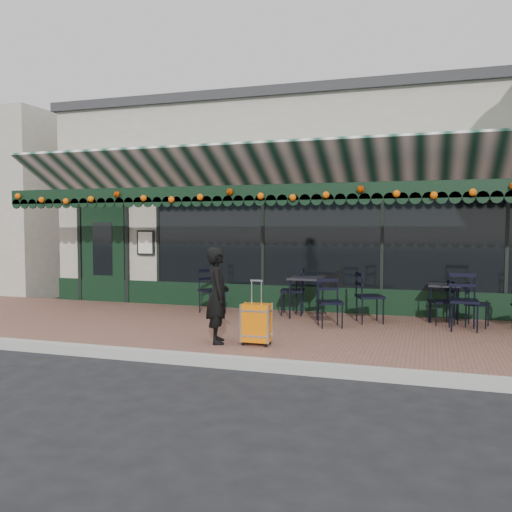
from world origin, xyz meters
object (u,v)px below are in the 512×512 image
(suitcase, at_px, (256,324))
(chair_a_front, at_px, (463,302))
(cafe_table_a, at_px, (444,288))
(chair_b_left, at_px, (292,291))
(chair_a_left, at_px, (442,302))
(chair_a_right, at_px, (477,304))
(chair_b_front, at_px, (330,303))
(woman, at_px, (218,295))
(chair_solo, at_px, (212,291))
(cafe_table_b, at_px, (307,281))
(chair_b_right, at_px, (370,297))

(suitcase, xyz_separation_m, chair_a_front, (2.91, 2.09, 0.16))
(cafe_table_a, xyz_separation_m, chair_b_left, (-2.78, -0.13, -0.15))
(cafe_table_a, height_order, chair_a_left, chair_a_left)
(suitcase, distance_m, chair_b_left, 2.78)
(suitcase, relative_size, chair_a_front, 0.99)
(chair_a_left, xyz_separation_m, chair_a_right, (0.57, -0.07, -0.00))
(chair_a_front, xyz_separation_m, chair_b_front, (-2.14, -0.37, -0.06))
(woman, height_order, chair_solo, woman)
(chair_a_front, relative_size, chair_b_left, 1.04)
(cafe_table_b, relative_size, chair_b_front, 0.92)
(suitcase, relative_size, cafe_table_b, 1.23)
(chair_solo, bearing_deg, chair_a_right, -55.45)
(chair_a_right, height_order, chair_b_right, chair_b_right)
(cafe_table_b, relative_size, chair_a_front, 0.80)
(chair_a_left, relative_size, chair_b_right, 0.85)
(chair_a_front, bearing_deg, chair_a_right, 56.42)
(chair_a_right, distance_m, chair_b_left, 3.32)
(suitcase, relative_size, chair_b_right, 1.02)
(chair_a_right, height_order, chair_b_front, chair_b_front)
(cafe_table_b, distance_m, chair_a_left, 2.43)
(woman, distance_m, chair_a_right, 4.53)
(suitcase, height_order, cafe_table_b, suitcase)
(cafe_table_b, xyz_separation_m, chair_b_front, (0.59, -0.83, -0.27))
(chair_a_left, relative_size, chair_b_front, 0.94)
(cafe_table_b, height_order, chair_b_left, chair_b_left)
(chair_b_right, bearing_deg, chair_a_right, -107.01)
(chair_a_left, bearing_deg, chair_b_right, -100.22)
(cafe_table_a, relative_size, chair_b_right, 0.73)
(cafe_table_b, distance_m, chair_b_left, 0.45)
(suitcase, xyz_separation_m, chair_b_right, (1.37, 2.35, 0.14))
(cafe_table_b, bearing_deg, chair_a_front, -9.54)
(chair_a_front, bearing_deg, cafe_table_b, 167.77)
(cafe_table_b, distance_m, chair_b_front, 1.05)
(chair_b_front, bearing_deg, chair_b_right, 23.30)
(chair_b_left, bearing_deg, chair_b_right, 66.49)
(woman, height_order, cafe_table_b, woman)
(woman, xyz_separation_m, chair_b_left, (0.44, 2.79, -0.25))
(chair_a_right, relative_size, chair_a_front, 0.81)
(cafe_table_a, distance_m, chair_b_left, 2.78)
(chair_a_left, xyz_separation_m, chair_solo, (-4.29, -0.08, 0.05))
(chair_a_left, distance_m, chair_b_left, 2.74)
(cafe_table_a, bearing_deg, chair_solo, -174.63)
(chair_solo, bearing_deg, chair_b_front, -72.89)
(chair_a_front, xyz_separation_m, chair_b_right, (-1.54, 0.25, -0.02))
(cafe_table_b, bearing_deg, chair_a_right, -0.88)
(woman, bearing_deg, chair_b_left, -33.03)
(chair_solo, bearing_deg, suitcase, -111.16)
(chair_a_right, relative_size, chair_solo, 0.87)
(woman, relative_size, cafe_table_a, 2.09)
(chair_a_right, bearing_deg, chair_a_left, 96.13)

